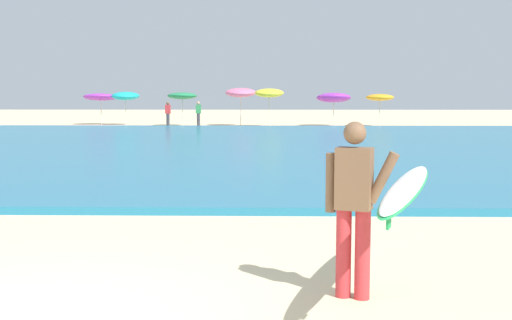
{
  "coord_description": "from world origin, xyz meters",
  "views": [
    {
      "loc": [
        2.13,
        -5.19,
        1.98
      ],
      "look_at": [
        1.95,
        3.35,
        1.1
      ],
      "focal_mm": 44.3,
      "sensor_mm": 36.0,
      "label": 1
    }
  ],
  "objects": [
    {
      "name": "beach_umbrella_2",
      "position": [
        -3.45,
        35.19,
        1.92
      ],
      "size": [
        1.88,
        1.89,
        2.17
      ],
      "color": "beige",
      "rests_on": "ground"
    },
    {
      "name": "surfer_with_board",
      "position": [
        3.17,
        0.77,
        1.03
      ],
      "size": [
        1.33,
        2.73,
        1.73
      ],
      "color": "red",
      "rests_on": "ground"
    },
    {
      "name": "beach_umbrella_3",
      "position": [
        0.27,
        35.38,
        2.13
      ],
      "size": [
        1.96,
        2.0,
        2.51
      ],
      "color": "beige",
      "rests_on": "ground"
    },
    {
      "name": "sea",
      "position": [
        0.0,
        19.03,
        0.07
      ],
      "size": [
        120.0,
        28.0,
        0.14
      ],
      "primitive_type": "cube",
      "color": "teal",
      "rests_on": "ground"
    },
    {
      "name": "beach_umbrella_4",
      "position": [
        2.11,
        34.44,
        2.1
      ],
      "size": [
        1.81,
        1.85,
        2.46
      ],
      "color": "beige",
      "rests_on": "ground"
    },
    {
      "name": "beach_umbrella_6",
      "position": [
        9.11,
        35.07,
        1.83
      ],
      "size": [
        1.75,
        1.75,
        2.05
      ],
      "color": "beige",
      "rests_on": "ground"
    },
    {
      "name": "beach_umbrella_1",
      "position": [
        -7.37,
        36.36,
        1.91
      ],
      "size": [
        1.82,
        1.84,
        2.24
      ],
      "color": "beige",
      "rests_on": "ground"
    },
    {
      "name": "beachgoer_near_row_mid",
      "position": [
        -2.32,
        34.23,
        0.84
      ],
      "size": [
        0.32,
        0.2,
        1.58
      ],
      "color": "#383842",
      "rests_on": "ground"
    },
    {
      "name": "beachgoer_near_row_left",
      "position": [
        -4.14,
        33.64,
        0.84
      ],
      "size": [
        0.32,
        0.2,
        1.58
      ],
      "color": "#383842",
      "rests_on": "ground"
    },
    {
      "name": "beach_umbrella_5",
      "position": [
        6.22,
        35.37,
        1.81
      ],
      "size": [
        2.18,
        2.23,
        2.21
      ],
      "color": "beige",
      "rests_on": "ground"
    },
    {
      "name": "beach_umbrella_0",
      "position": [
        -9.11,
        36.77,
        1.84
      ],
      "size": [
        2.29,
        2.32,
        2.15
      ],
      "color": "beige",
      "rests_on": "ground"
    }
  ]
}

